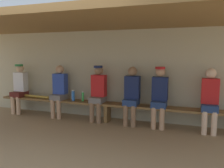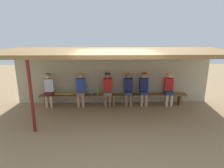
% 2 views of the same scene
% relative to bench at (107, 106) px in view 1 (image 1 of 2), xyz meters
% --- Properties ---
extents(ground_plane, '(24.00, 24.00, 0.00)m').
position_rel_bench_xyz_m(ground_plane, '(0.00, -1.55, -0.39)').
color(ground_plane, '#9E7F59').
extents(back_wall, '(8.00, 0.20, 2.20)m').
position_rel_bench_xyz_m(back_wall, '(0.00, 0.45, 0.71)').
color(back_wall, '#B7AD8C').
rests_on(back_wall, ground).
extents(dugout_roof, '(8.00, 2.80, 0.12)m').
position_rel_bench_xyz_m(dugout_roof, '(0.00, -0.85, 1.87)').
color(dugout_roof, olive).
rests_on(dugout_roof, back_wall).
extents(bench, '(6.00, 0.36, 0.46)m').
position_rel_bench_xyz_m(bench, '(0.00, 0.00, 0.00)').
color(bench, brown).
rests_on(bench, ground).
extents(player_near_post, '(0.34, 0.42, 1.34)m').
position_rel_bench_xyz_m(player_near_post, '(0.60, 0.00, 0.34)').
color(player_near_post, navy).
rests_on(player_near_post, ground).
extents(player_in_white, '(0.34, 0.42, 1.34)m').
position_rel_bench_xyz_m(player_in_white, '(-2.58, 0.00, 0.36)').
color(player_in_white, '#591E19').
rests_on(player_in_white, ground).
extents(player_in_red, '(0.34, 0.42, 1.34)m').
position_rel_bench_xyz_m(player_in_red, '(-1.32, 0.00, 0.34)').
color(player_in_red, slate).
rests_on(player_in_red, ground).
extents(player_shirtless_tan, '(0.34, 0.42, 1.34)m').
position_rel_bench_xyz_m(player_shirtless_tan, '(1.23, 0.00, 0.36)').
color(player_shirtless_tan, navy).
rests_on(player_shirtless_tan, ground).
extents(player_with_sunglasses, '(0.34, 0.42, 1.34)m').
position_rel_bench_xyz_m(player_with_sunglasses, '(2.25, 0.00, 0.34)').
color(player_with_sunglasses, navy).
rests_on(player_with_sunglasses, ground).
extents(player_leftmost, '(0.34, 0.42, 1.34)m').
position_rel_bench_xyz_m(player_leftmost, '(-0.24, 0.00, 0.36)').
color(player_leftmost, slate).
rests_on(player_leftmost, ground).
extents(water_bottle_clear, '(0.06, 0.06, 0.24)m').
position_rel_bench_xyz_m(water_bottle_clear, '(-0.66, 0.01, 0.19)').
color(water_bottle_clear, green).
rests_on(water_bottle_clear, bench).
extents(water_bottle_orange, '(0.08, 0.08, 0.27)m').
position_rel_bench_xyz_m(water_bottle_orange, '(-0.91, -0.02, 0.20)').
color(water_bottle_orange, blue).
rests_on(water_bottle_orange, bench).
extents(baseball_bat, '(0.88, 0.13, 0.07)m').
position_rel_bench_xyz_m(baseball_bat, '(-2.06, -0.00, 0.11)').
color(baseball_bat, '#B28C33').
rests_on(baseball_bat, bench).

